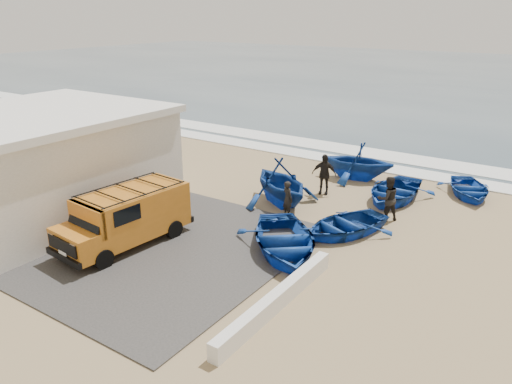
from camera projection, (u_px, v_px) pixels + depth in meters
The scene contains 17 objects.
ground at pixel (209, 232), 19.54m from camera, with size 160.00×160.00×0.00m, color #9E845B.
slab at pixel (135, 238), 19.02m from camera, with size 12.00×10.00×0.05m, color #43403D.
ocean at pixel (488, 79), 63.17m from camera, with size 180.00×88.00×0.01m, color #385166.
surf_line at pixel (340, 160), 28.88m from camera, with size 180.00×1.60×0.06m, color white.
surf_wash at pixel (357, 151), 30.83m from camera, with size 180.00×2.20×0.04m, color white.
building at pixel (40, 161), 21.18m from camera, with size 8.40×9.40×4.30m.
parapet at pixel (277, 300), 14.48m from camera, with size 0.35×6.00×0.55m, color silver.
van at pixel (127, 215), 18.19m from camera, with size 2.39×5.14×2.14m.
boat_near_left at pixel (284, 240), 17.77m from camera, with size 3.24×4.53×0.94m, color #13409C.
boat_near_right at pixel (345, 225), 19.28m from camera, with size 2.68×3.76×0.78m, color #13409C.
boat_mid_left at pixel (281, 182), 22.10m from camera, with size 3.42×3.97×2.09m, color #13409C.
boat_mid_right at pixel (394, 191), 22.74m from camera, with size 3.00×4.20×0.87m, color #13409C.
boat_far_left at pixel (357, 161), 25.46m from camera, with size 3.20×3.70×1.95m, color #13409C.
boat_far_right at pixel (469, 189), 23.26m from camera, with size 2.46×3.44×0.71m, color #13409C.
fisherman_front at pixel (288, 199), 20.84m from camera, with size 0.57×0.37×1.55m, color black.
fisherman_middle at pixel (388, 199), 20.40m from camera, with size 0.91×0.71×1.88m, color black.
fisherman_back at pixel (324, 174), 23.36m from camera, with size 1.14×0.47×1.94m, color black.
Camera 1 is at (11.50, -13.74, 8.17)m, focal length 35.00 mm.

